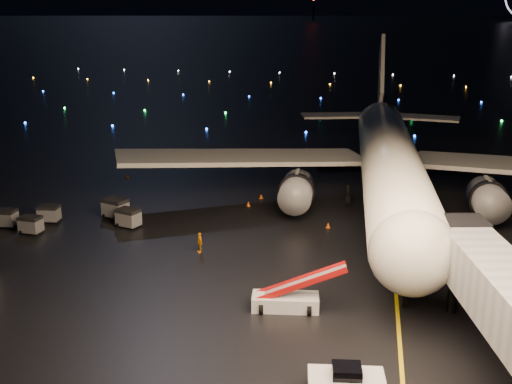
% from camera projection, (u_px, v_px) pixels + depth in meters
% --- Properties ---
extents(ground, '(2000.00, 2000.00, 0.00)m').
position_uv_depth(ground, '(353.00, 43.00, 325.01)').
color(ground, black).
rests_on(ground, ground).
extents(lane_centre, '(0.25, 80.00, 0.02)m').
position_uv_depth(lane_centre, '(392.00, 245.00, 53.91)').
color(lane_centre, '#DAB80B').
rests_on(lane_centre, ground).
extents(airliner, '(57.20, 54.53, 15.69)m').
position_uv_depth(airliner, '(390.00, 126.00, 63.73)').
color(airliner, white).
rests_on(airliner, ground).
extents(pushback_tug, '(4.13, 2.49, 1.87)m').
position_uv_depth(pushback_tug, '(346.00, 382.00, 32.85)').
color(pushback_tug, silver).
rests_on(pushback_tug, ground).
extents(belt_loader, '(6.65, 2.50, 3.15)m').
position_uv_depth(belt_loader, '(286.00, 287.00, 42.34)').
color(belt_loader, silver).
rests_on(belt_loader, ground).
extents(crew_c, '(0.83, 1.09, 1.72)m').
position_uv_depth(crew_c, '(200.00, 242.00, 52.22)').
color(crew_c, orange).
rests_on(crew_c, ground).
extents(safety_cone_0, '(0.56, 0.56, 0.49)m').
position_uv_depth(safety_cone_0, '(328.00, 225.00, 58.13)').
color(safety_cone_0, '#F75F0F').
rests_on(safety_cone_0, ground).
extents(safety_cone_1, '(0.56, 0.56, 0.51)m').
position_uv_depth(safety_cone_1, '(261.00, 196.00, 66.81)').
color(safety_cone_1, '#F75F0F').
rests_on(safety_cone_1, ground).
extents(safety_cone_2, '(0.53, 0.53, 0.48)m').
position_uv_depth(safety_cone_2, '(248.00, 204.00, 64.33)').
color(safety_cone_2, '#F75F0F').
rests_on(safety_cone_2, ground).
extents(safety_cone_3, '(0.52, 0.52, 0.49)m').
position_uv_depth(safety_cone_3, '(127.00, 176.00, 74.43)').
color(safety_cone_3, '#F75F0F').
rests_on(safety_cone_3, ground).
extents(taxiway_lights, '(164.00, 92.00, 0.36)m').
position_uv_depth(taxiway_lights, '(326.00, 94.00, 141.79)').
color(taxiway_lights, black).
rests_on(taxiway_lights, ground).
extents(baggage_cart_0, '(2.62, 2.23, 1.89)m').
position_uv_depth(baggage_cart_0, '(115.00, 208.00, 60.56)').
color(baggage_cart_0, gray).
rests_on(baggage_cart_0, ground).
extents(baggage_cart_1, '(2.36, 2.01, 1.70)m').
position_uv_depth(baggage_cart_1, '(128.00, 218.00, 58.16)').
color(baggage_cart_1, gray).
rests_on(baggage_cart_1, ground).
extents(baggage_cart_2, '(1.97, 1.49, 1.56)m').
position_uv_depth(baggage_cart_2, '(31.00, 225.00, 56.58)').
color(baggage_cart_2, gray).
rests_on(baggage_cart_2, ground).
extents(baggage_cart_3, '(1.93, 1.36, 1.64)m').
position_uv_depth(baggage_cart_3, '(6.00, 218.00, 58.26)').
color(baggage_cart_3, gray).
rests_on(baggage_cart_3, ground).
extents(baggage_cart_4, '(1.98, 1.47, 1.59)m').
position_uv_depth(baggage_cart_4, '(49.00, 214.00, 59.52)').
color(baggage_cart_4, gray).
rests_on(baggage_cart_4, ground).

